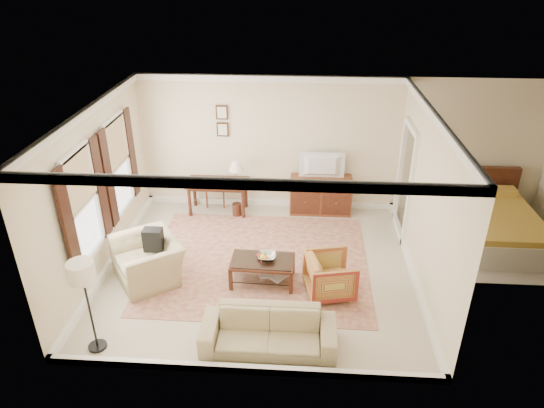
# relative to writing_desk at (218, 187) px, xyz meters

# --- Properties ---
(room_shell) EXTENTS (5.51, 5.01, 2.91)m
(room_shell) POSITION_rel_writing_desk_xyz_m (1.09, -2.07, 1.87)
(room_shell) COLOR beige
(room_shell) RESTS_ON ground
(annex_bedroom) EXTENTS (3.00, 2.70, 2.90)m
(annex_bedroom) POSITION_rel_writing_desk_xyz_m (5.58, -0.92, -0.26)
(annex_bedroom) COLOR beige
(annex_bedroom) RESTS_ON ground
(window_front) EXTENTS (0.12, 1.56, 1.80)m
(window_front) POSITION_rel_writing_desk_xyz_m (-1.61, -2.77, 0.95)
(window_front) COLOR #CCB284
(window_front) RESTS_ON room_shell
(window_rear) EXTENTS (0.12, 1.56, 1.80)m
(window_rear) POSITION_rel_writing_desk_xyz_m (-1.61, -1.17, 0.95)
(window_rear) COLOR #CCB284
(window_rear) RESTS_ON room_shell
(doorway) EXTENTS (0.10, 1.12, 2.25)m
(doorway) POSITION_rel_writing_desk_xyz_m (3.80, -0.57, 0.47)
(doorway) COLOR white
(doorway) RESTS_ON room_shell
(rug) EXTENTS (4.01, 3.44, 0.01)m
(rug) POSITION_rel_writing_desk_xyz_m (1.04, -1.88, -0.60)
(rug) COLOR maroon
(rug) RESTS_ON room_shell
(writing_desk) EXTENTS (1.31, 0.65, 0.72)m
(writing_desk) POSITION_rel_writing_desk_xyz_m (0.00, 0.00, 0.00)
(writing_desk) COLOR #4A2215
(writing_desk) RESTS_ON room_shell
(desk_chair) EXTENTS (0.53, 0.53, 1.05)m
(desk_chair) POSITION_rel_writing_desk_xyz_m (-0.10, 0.35, -0.08)
(desk_chair) COLOR brown
(desk_chair) RESTS_ON room_shell
(desk_lamp) EXTENTS (0.32, 0.32, 0.50)m
(desk_lamp) POSITION_rel_writing_desk_xyz_m (0.42, 0.00, 0.36)
(desk_lamp) COLOR silver
(desk_lamp) RESTS_ON writing_desk
(framed_prints) EXTENTS (0.25, 0.04, 0.68)m
(framed_prints) POSITION_rel_writing_desk_xyz_m (0.10, 0.40, 1.34)
(framed_prints) COLOR #4A2215
(framed_prints) RESTS_ON room_shell
(sideboard) EXTENTS (1.31, 0.50, 0.81)m
(sideboard) POSITION_rel_writing_desk_xyz_m (2.21, 0.15, -0.20)
(sideboard) COLOR brown
(sideboard) RESTS_ON room_shell
(tv) EXTENTS (0.91, 0.52, 0.12)m
(tv) POSITION_rel_writing_desk_xyz_m (2.21, 0.13, 0.66)
(tv) COLOR black
(tv) RESTS_ON sideboard
(coffee_table) EXTENTS (1.09, 0.66, 0.45)m
(coffee_table) POSITION_rel_writing_desk_xyz_m (1.17, -2.49, -0.26)
(coffee_table) COLOR #4A2215
(coffee_table) RESTS_ON room_shell
(fruit_bowl) EXTENTS (0.42, 0.42, 0.10)m
(fruit_bowl) POSITION_rel_writing_desk_xyz_m (1.25, -2.44, -0.10)
(fruit_bowl) COLOR silver
(fruit_bowl) RESTS_ON coffee_table
(book_a) EXTENTS (0.28, 0.07, 0.38)m
(book_a) POSITION_rel_writing_desk_xyz_m (1.12, -2.49, -0.43)
(book_a) COLOR brown
(book_a) RESTS_ON coffee_table
(book_b) EXTENTS (0.23, 0.20, 0.38)m
(book_b) POSITION_rel_writing_desk_xyz_m (1.38, -2.50, -0.43)
(book_b) COLOR brown
(book_b) RESTS_ON coffee_table
(striped_armchair) EXTENTS (0.85, 0.88, 0.78)m
(striped_armchair) POSITION_rel_writing_desk_xyz_m (2.31, -2.73, -0.22)
(striped_armchair) COLOR maroon
(striped_armchair) RESTS_ON room_shell
(club_armchair) EXTENTS (1.28, 1.38, 1.01)m
(club_armchair) POSITION_rel_writing_desk_xyz_m (-0.80, -2.51, -0.10)
(club_armchair) COLOR tan
(club_armchair) RESTS_ON room_shell
(backpack) EXTENTS (0.30, 0.37, 0.40)m
(backpack) POSITION_rel_writing_desk_xyz_m (-0.70, -2.41, 0.15)
(backpack) COLOR black
(backpack) RESTS_ON club_armchair
(sofa) EXTENTS (1.92, 0.56, 0.75)m
(sofa) POSITION_rel_writing_desk_xyz_m (1.39, -4.02, -0.23)
(sofa) COLOR tan
(sofa) RESTS_ON room_shell
(floor_lamp) EXTENTS (0.36, 0.36, 1.47)m
(floor_lamp) POSITION_rel_writing_desk_xyz_m (-1.08, -4.21, 0.62)
(floor_lamp) COLOR black
(floor_lamp) RESTS_ON room_shell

